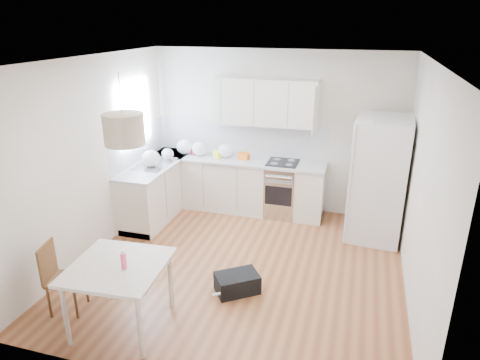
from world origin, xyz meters
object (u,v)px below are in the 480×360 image
Objects in this scene: refrigerator at (380,179)px; dining_chair at (66,278)px; dining_table at (118,272)px; gym_bag at (237,283)px.

refrigerator is 4.45m from dining_chair.
dining_chair reaches higher than dining_table.
gym_bag is at bearing 38.92° from dining_table.
dining_chair is (-3.35, -2.89, -0.50)m from refrigerator.
dining_table is (-2.62, -2.95, -0.25)m from refrigerator.
refrigerator reaches higher than dining_chair.
refrigerator is at bearing 15.83° from gym_bag.
gym_bag is at bearing 13.43° from dining_chair.
dining_chair is at bearing -134.57° from refrigerator.
refrigerator is 2.70m from gym_bag.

